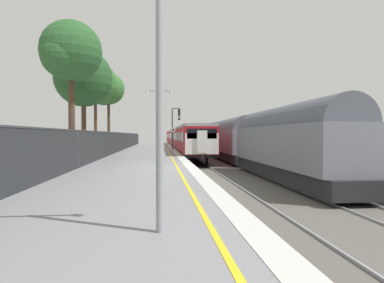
% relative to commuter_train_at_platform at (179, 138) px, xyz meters
% --- Properties ---
extents(ground, '(17.40, 110.00, 1.21)m').
position_rel_commuter_train_at_platform_xyz_m(ground, '(0.54, -39.99, -1.88)').
color(ground, gray).
extents(commuter_train_at_platform, '(2.83, 63.31, 3.81)m').
position_rel_commuter_train_at_platform_xyz_m(commuter_train_at_platform, '(0.00, 0.00, 0.00)').
color(commuter_train_at_platform, maroon).
rests_on(commuter_train_at_platform, ground).
extents(freight_train_adjacent_track, '(2.60, 44.66, 4.34)m').
position_rel_commuter_train_at_platform_xyz_m(freight_train_adjacent_track, '(4.00, -23.66, 0.09)').
color(freight_train_adjacent_track, '#232326').
rests_on(freight_train_adjacent_track, ground).
extents(signal_gantry, '(1.10, 0.24, 5.08)m').
position_rel_commuter_train_at_platform_xyz_m(signal_gantry, '(-1.48, -16.40, 1.90)').
color(signal_gantry, '#47474C').
rests_on(signal_gantry, ground).
extents(speed_limit_sign, '(0.59, 0.08, 2.59)m').
position_rel_commuter_train_at_platform_xyz_m(speed_limit_sign, '(-1.85, -20.82, 0.39)').
color(speed_limit_sign, '#59595B').
rests_on(speed_limit_sign, ground).
extents(platform_lamp_near, '(2.00, 0.20, 4.97)m').
position_rel_commuter_train_at_platform_xyz_m(platform_lamp_near, '(-3.38, -51.51, 1.71)').
color(platform_lamp_near, '#93999E').
rests_on(platform_lamp_near, ground).
extents(platform_lamp_mid, '(2.00, 0.20, 5.10)m').
position_rel_commuter_train_at_platform_xyz_m(platform_lamp_mid, '(-3.38, -32.57, 1.78)').
color(platform_lamp_mid, '#93999E').
rests_on(platform_lamp_mid, ground).
extents(platform_lamp_far, '(2.00, 0.20, 5.39)m').
position_rel_commuter_train_at_platform_xyz_m(platform_lamp_far, '(-3.38, -13.64, 1.93)').
color(platform_lamp_far, '#93999E').
rests_on(platform_lamp_far, ground).
extents(platform_back_fence, '(0.07, 99.00, 1.98)m').
position_rel_commuter_train_at_platform_xyz_m(platform_back_fence, '(-7.55, -39.99, -0.24)').
color(platform_back_fence, '#282B2D').
rests_on(platform_back_fence, ground).
extents(background_tree_left, '(4.11, 4.11, 8.78)m').
position_rel_commuter_train_at_platform_xyz_m(background_tree_left, '(-9.63, -25.04, 5.30)').
color(background_tree_left, '#473323').
rests_on(background_tree_left, ground).
extents(background_tree_centre, '(3.45, 3.47, 8.20)m').
position_rel_commuter_train_at_platform_xyz_m(background_tree_centre, '(-8.42, -38.09, 5.06)').
color(background_tree_centre, '#473323').
rests_on(background_tree_centre, ground).
extents(background_tree_right, '(3.96, 3.96, 7.63)m').
position_rel_commuter_train_at_platform_xyz_m(background_tree_right, '(-8.64, -33.89, 4.27)').
color(background_tree_right, '#473323').
rests_on(background_tree_right, ground).
extents(background_tree_back, '(3.66, 3.45, 8.46)m').
position_rel_commuter_train_at_platform_xyz_m(background_tree_back, '(-9.02, -20.86, 5.29)').
color(background_tree_back, '#473323').
rests_on(background_tree_back, ground).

